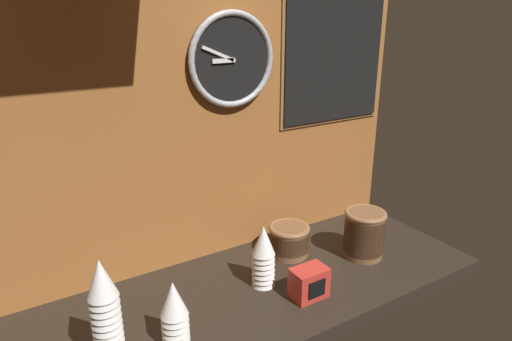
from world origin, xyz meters
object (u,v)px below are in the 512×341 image
(cup_stack_center_left, at_px, (175,314))
(menu_board, at_px, (334,62))
(wall_clock, at_px, (232,60))
(cup_stack_center_right, at_px, (263,256))
(bowl_stack_far_right, at_px, (364,233))
(bowl_stack_right, at_px, (289,239))
(napkin_dispenser, at_px, (309,283))
(cup_stack_left, at_px, (106,315))

(cup_stack_center_left, xyz_separation_m, menu_board, (0.80, 0.36, 0.55))
(wall_clock, relative_size, menu_board, 0.65)
(cup_stack_center_right, relative_size, menu_board, 0.45)
(cup_stack_center_right, distance_m, wall_clock, 0.62)
(bowl_stack_far_right, bearing_deg, bowl_stack_right, 146.30)
(wall_clock, height_order, menu_board, menu_board)
(wall_clock, bearing_deg, bowl_stack_far_right, -36.95)
(wall_clock, xyz_separation_m, napkin_dispenser, (0.05, -0.37, -0.62))
(cup_stack_center_right, distance_m, napkin_dispenser, 0.16)
(cup_stack_center_right, height_order, menu_board, menu_board)
(wall_clock, distance_m, napkin_dispenser, 0.73)
(cup_stack_center_left, bearing_deg, cup_stack_left, 175.88)
(cup_stack_left, xyz_separation_m, bowl_stack_far_right, (0.90, 0.06, -0.06))
(bowl_stack_far_right, distance_m, menu_board, 0.62)
(wall_clock, bearing_deg, menu_board, 1.19)
(cup_stack_left, distance_m, bowl_stack_far_right, 0.90)
(bowl_stack_right, distance_m, wall_clock, 0.64)
(cup_stack_left, height_order, bowl_stack_far_right, cup_stack_left)
(bowl_stack_right, xyz_separation_m, napkin_dispenser, (-0.10, -0.24, -0.01))
(wall_clock, bearing_deg, bowl_stack_right, -41.28)
(cup_stack_center_right, height_order, cup_stack_left, cup_stack_left)
(cup_stack_left, xyz_separation_m, bowl_stack_right, (0.68, 0.21, -0.09))
(napkin_dispenser, bearing_deg, cup_stack_left, 177.13)
(cup_stack_center_right, bearing_deg, bowl_stack_far_right, -4.57)
(cup_stack_left, relative_size, bowl_stack_right, 2.06)
(bowl_stack_far_right, bearing_deg, cup_stack_left, -175.88)
(cup_stack_left, height_order, cup_stack_center_left, cup_stack_left)
(cup_stack_left, bearing_deg, wall_clock, 32.27)
(cup_stack_left, relative_size, menu_board, 0.64)
(cup_stack_center_right, bearing_deg, cup_stack_left, -169.13)
(cup_stack_left, height_order, bowl_stack_right, cup_stack_left)
(cup_stack_left, bearing_deg, bowl_stack_far_right, 4.12)
(cup_stack_center_left, bearing_deg, bowl_stack_far_right, 5.94)
(bowl_stack_far_right, relative_size, menu_board, 0.37)
(cup_stack_center_right, xyz_separation_m, bowl_stack_right, (0.18, 0.11, -0.04))
(bowl_stack_right, relative_size, wall_clock, 0.48)
(bowl_stack_right, distance_m, menu_board, 0.66)
(cup_stack_center_left, relative_size, wall_clock, 0.63)
(cup_stack_left, relative_size, wall_clock, 0.99)
(cup_stack_left, distance_m, bowl_stack_right, 0.72)
(cup_stack_left, distance_m, cup_stack_center_left, 0.17)
(cup_stack_center_left, xyz_separation_m, wall_clock, (0.37, 0.35, 0.58))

